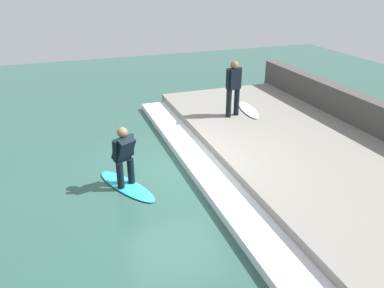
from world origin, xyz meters
TOP-DOWN VIEW (x-y plane):
  - ground_plane at (0.00, 0.00)m, footprint 28.00×28.00m
  - concrete_ledge at (3.33, 0.00)m, footprint 4.40×10.15m
  - back_wall at (5.78, 0.00)m, footprint 0.50×10.66m
  - wave_foam_crest at (0.72, 0.00)m, footprint 0.82×9.64m
  - surfboard_riding at (-1.22, -0.28)m, footprint 1.29×1.92m
  - surfer_riding at (-1.22, -0.28)m, footprint 0.55×0.58m
  - surfer_waiting_near at (2.57, 2.17)m, footprint 0.56×0.33m
  - surfboard_waiting_near at (3.27, 2.41)m, footprint 0.72×1.68m

SIDE VIEW (x-z plane):
  - ground_plane at x=0.00m, z-range 0.00..0.00m
  - surfboard_riding at x=-1.22m, z-range 0.00..0.06m
  - wave_foam_crest at x=0.72m, z-range 0.00..0.19m
  - concrete_ledge at x=3.33m, z-range 0.00..0.40m
  - surfboard_waiting_near at x=3.27m, z-range 0.40..0.46m
  - back_wall at x=5.78m, z-range 0.00..1.25m
  - surfer_riding at x=-1.22m, z-range 0.13..1.55m
  - surfer_waiting_near at x=2.57m, z-range 0.50..2.21m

